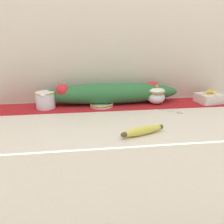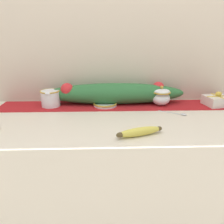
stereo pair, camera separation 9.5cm
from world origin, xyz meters
The scene contains 10 objects.
countertop centered at (0.00, 0.00, 0.46)m, with size 1.54×0.65×0.92m, color beige.
back_wall centered at (0.00, 0.35, 1.20)m, with size 2.34×0.04×2.40m, color beige.
table_runner centered at (0.00, 0.21, 0.92)m, with size 1.41×0.21×0.00m, color #A8191E.
cream_pitcher centered at (-0.39, 0.21, 0.97)m, with size 0.12×0.14×0.10m.
sugar_bowl centered at (0.28, 0.21, 0.98)m, with size 0.11×0.11×0.12m.
small_dish centered at (-0.06, 0.20, 0.93)m, with size 0.14×0.14×0.02m.
banana centered at (0.09, -0.22, 0.94)m, with size 0.22×0.10×0.04m.
spoon centered at (0.36, 0.04, 0.92)m, with size 0.14×0.10×0.01m.
gift_box centered at (0.63, 0.19, 0.95)m, with size 0.17×0.15×0.09m.
poinsettia_garland centered at (0.00, 0.25, 0.99)m, with size 0.87×0.14×0.14m.
Camera 1 is at (-0.16, -1.06, 1.33)m, focal length 35.00 mm.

